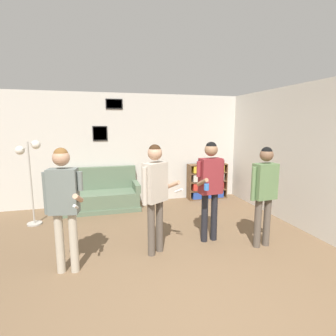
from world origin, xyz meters
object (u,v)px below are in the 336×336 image
object	(u,v)px
person_watcher_holding_cup	(210,181)
person_spectator_near_bookshelf	(265,187)
couch	(99,196)
floor_lamp	(29,165)
person_player_foreground_center	(155,188)
drinking_cup	(199,162)
person_player_foreground_left	(64,198)
bookshelf	(207,181)

from	to	relation	value
person_watcher_holding_cup	person_spectator_near_bookshelf	size ratio (longest dim) A/B	1.04
couch	person_watcher_holding_cup	size ratio (longest dim) A/B	1.09
person_watcher_holding_cup	couch	bearing A→B (deg)	128.54
couch	floor_lamp	size ratio (longest dim) A/B	1.10
person_player_foreground_center	drinking_cup	distance (m)	3.14
couch	drinking_cup	world-z (taller)	drinking_cup
couch	drinking_cup	size ratio (longest dim) A/B	15.79
person_watcher_holding_cup	person_player_foreground_center	bearing A→B (deg)	-168.81
floor_lamp	person_player_foreground_left	world-z (taller)	person_player_foreground_left
person_spectator_near_bookshelf	person_player_foreground_center	bearing A→B (deg)	172.65
person_player_foreground_center	person_spectator_near_bookshelf	bearing A→B (deg)	-7.35
floor_lamp	drinking_cup	bearing A→B (deg)	12.42
floor_lamp	drinking_cup	size ratio (longest dim) A/B	14.32
couch	person_watcher_holding_cup	world-z (taller)	person_watcher_holding_cup
person_player_foreground_center	person_spectator_near_bookshelf	xyz separation A→B (m)	(1.71, -0.22, -0.04)
drinking_cup	person_watcher_holding_cup	bearing A→B (deg)	-107.74
bookshelf	floor_lamp	xyz separation A→B (m)	(-4.05, -0.84, 0.73)
couch	person_spectator_near_bookshelf	size ratio (longest dim) A/B	1.13
bookshelf	drinking_cup	size ratio (longest dim) A/B	9.05
person_player_foreground_left	person_spectator_near_bookshelf	distance (m)	2.96
couch	bookshelf	xyz separation A→B (m)	(2.79, 0.19, 0.16)
bookshelf	person_player_foreground_center	distance (m)	3.33
person_player_foreground_center	floor_lamp	bearing A→B (deg)	139.38
person_player_foreground_left	person_player_foreground_center	world-z (taller)	person_player_foreground_center
couch	person_player_foreground_left	bearing A→B (deg)	-99.63
drinking_cup	person_spectator_near_bookshelf	bearing A→B (deg)	-90.72
floor_lamp	person_player_foreground_center	distance (m)	2.73
floor_lamp	person_watcher_holding_cup	xyz separation A→B (m)	(3.04, -1.58, -0.15)
couch	bookshelf	distance (m)	2.80
person_watcher_holding_cup	bookshelf	bearing A→B (deg)	67.27
couch	person_watcher_holding_cup	xyz separation A→B (m)	(1.77, -2.23, 0.73)
couch	person_spectator_near_bookshelf	world-z (taller)	person_spectator_near_bookshelf
bookshelf	couch	bearing A→B (deg)	-176.09
floor_lamp	person_player_foreground_left	bearing A→B (deg)	-67.48
couch	person_player_foreground_center	xyz separation A→B (m)	(0.80, -2.42, 0.72)
floor_lamp	person_spectator_near_bookshelf	world-z (taller)	floor_lamp
drinking_cup	floor_lamp	bearing A→B (deg)	-167.58
bookshelf	person_spectator_near_bookshelf	world-z (taller)	person_spectator_near_bookshelf
person_watcher_holding_cup	person_spectator_near_bookshelf	xyz separation A→B (m)	(0.74, -0.41, -0.05)
floor_lamp	person_player_foreground_center	xyz separation A→B (m)	(2.07, -1.77, -0.16)
floor_lamp	person_player_foreground_left	distance (m)	2.14
bookshelf	floor_lamp	size ratio (longest dim) A/B	0.63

